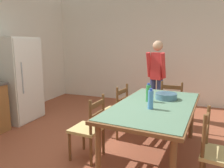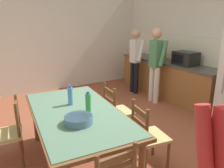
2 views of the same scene
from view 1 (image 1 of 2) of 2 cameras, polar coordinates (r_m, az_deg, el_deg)
name	(u,v)px [view 1 (image 1 of 2)]	position (r m, az deg, el deg)	size (l,w,h in m)	color
ground_plane	(97,154)	(3.39, -3.81, -17.88)	(8.32, 8.32, 0.00)	brown
wall_right	(146,49)	(6.09, 8.97, 8.99)	(0.12, 5.20, 2.90)	silver
refrigerator	(17,79)	(4.96, -23.50, 1.10)	(0.79, 0.73, 1.73)	silver
dining_table	(155,109)	(3.13, 11.15, -6.47)	(2.06, 1.20, 0.78)	brown
bottle_near_centre	(151,99)	(2.84, 10.04, -3.99)	(0.07, 0.07, 0.27)	#4C8ED6
bottle_off_centre	(148,93)	(3.20, 9.48, -2.32)	(0.07, 0.07, 0.27)	green
serving_bowl	(166,96)	(3.40, 13.96, -2.98)	(0.32, 0.32, 0.09)	slate
chair_side_far_left	(89,128)	(3.13, -6.02, -11.47)	(0.45, 0.43, 0.91)	brown
chair_side_far_right	(115,111)	(3.86, 0.90, -7.04)	(0.48, 0.46, 0.91)	brown
chair_side_near_left	(217,153)	(2.73, 25.79, -15.98)	(0.47, 0.46, 0.91)	brown
chair_head_end	(171,104)	(4.40, 15.27, -5.18)	(0.40, 0.42, 0.91)	brown
person_by_table	(157,74)	(4.89, 11.58, 2.49)	(0.34, 0.46, 1.67)	navy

